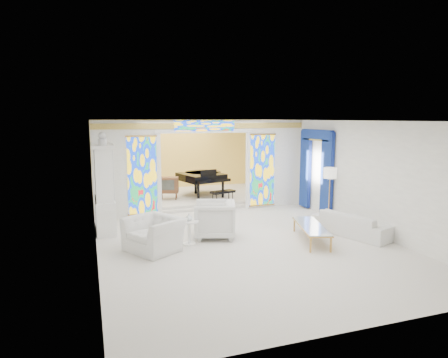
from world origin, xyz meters
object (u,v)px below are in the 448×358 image
object	(u,v)px
armchair_right	(215,219)
sofa	(353,224)
armchair_left	(154,234)
tv_console	(169,185)
coffee_table	(311,226)
grand_piano	(203,177)
china_cabinet	(104,189)

from	to	relation	value
armchair_right	sofa	distance (m)	3.66
armchair_left	tv_console	distance (m)	5.11
coffee_table	tv_console	world-z (taller)	tv_console
armchair_right	grand_piano	world-z (taller)	grand_piano
coffee_table	china_cabinet	bearing A→B (deg)	151.50
armchair_right	grand_piano	distance (m)	4.79
sofa	coffee_table	xyz separation A→B (m)	(-1.32, -0.11, 0.08)
tv_console	sofa	bearing A→B (deg)	-37.65
sofa	china_cabinet	bearing A→B (deg)	48.51
sofa	tv_console	distance (m)	6.63
armchair_left	armchair_right	size ratio (longest dim) A/B	1.15
armchair_right	tv_console	world-z (taller)	tv_console
china_cabinet	sofa	size ratio (longest dim) A/B	1.31
tv_console	china_cabinet	bearing A→B (deg)	-112.24
tv_console	armchair_left	bearing A→B (deg)	-88.20
armchair_right	sofa	bearing A→B (deg)	92.91
china_cabinet	armchair_left	world-z (taller)	china_cabinet
sofa	tv_console	xyz separation A→B (m)	(-3.86, 5.38, 0.39)
armchair_left	grand_piano	size ratio (longest dim) A/B	0.42
coffee_table	grand_piano	bearing A→B (deg)	101.66
armchair_right	coffee_table	size ratio (longest dim) A/B	0.54
armchair_left	coffee_table	xyz separation A→B (m)	(3.85, -0.56, -0.01)
coffee_table	grand_piano	distance (m)	5.91
sofa	coffee_table	bearing A→B (deg)	75.41
armchair_left	tv_console	bearing A→B (deg)	133.50
armchair_right	coffee_table	bearing A→B (deg)	82.03
coffee_table	grand_piano	size ratio (longest dim) A/B	0.67
armchair_right	coffee_table	world-z (taller)	armchair_right
grand_piano	armchair_right	bearing A→B (deg)	-117.90
coffee_table	armchair_right	bearing A→B (deg)	153.38
sofa	tv_console	size ratio (longest dim) A/B	2.62
armchair_right	tv_console	distance (m)	4.40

